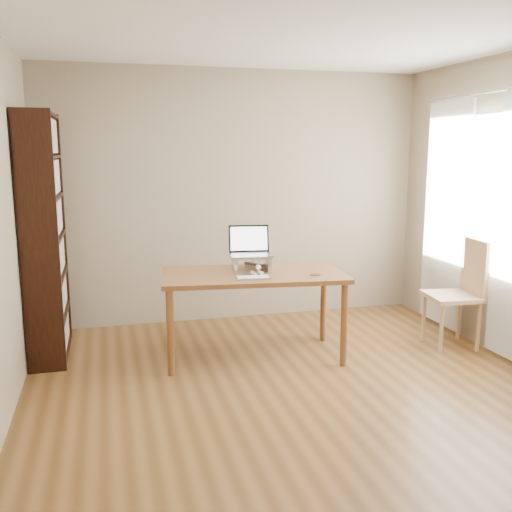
# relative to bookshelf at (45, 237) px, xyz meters

# --- Properties ---
(room) EXTENTS (4.04, 4.54, 2.64)m
(room) POSITION_rel_bookshelf_xyz_m (1.86, -1.54, 0.25)
(room) COLOR #573716
(room) RESTS_ON ground
(bookshelf) EXTENTS (0.30, 0.90, 2.10)m
(bookshelf) POSITION_rel_bookshelf_xyz_m (0.00, 0.00, 0.00)
(bookshelf) COLOR black
(bookshelf) RESTS_ON ground
(curtains) EXTENTS (0.03, 1.90, 2.25)m
(curtains) POSITION_rel_bookshelf_xyz_m (3.75, -0.75, 0.12)
(curtains) COLOR white
(curtains) RESTS_ON ground
(desk) EXTENTS (1.63, 0.95, 0.75)m
(desk) POSITION_rel_bookshelf_xyz_m (1.71, -0.51, -0.39)
(desk) COLOR brown
(desk) RESTS_ON ground
(laptop_stand) EXTENTS (0.32, 0.25, 0.13)m
(laptop_stand) POSITION_rel_bookshelf_xyz_m (1.71, -0.43, -0.22)
(laptop_stand) COLOR silver
(laptop_stand) RESTS_ON desk
(laptop) EXTENTS (0.38, 0.33, 0.25)m
(laptop) POSITION_rel_bookshelf_xyz_m (1.71, -0.37, -0.10)
(laptop) COLOR silver
(laptop) RESTS_ON laptop_stand
(keyboard) EXTENTS (0.29, 0.15, 0.02)m
(keyboard) POSITION_rel_bookshelf_xyz_m (1.65, -0.73, -0.29)
(keyboard) COLOR silver
(keyboard) RESTS_ON desk
(coaster) EXTENTS (0.09, 0.09, 0.01)m
(coaster) POSITION_rel_bookshelf_xyz_m (2.20, -0.72, -0.30)
(coaster) COLOR brown
(coaster) RESTS_ON desk
(cat) EXTENTS (0.24, 0.48, 0.15)m
(cat) POSITION_rel_bookshelf_xyz_m (1.71, -0.40, -0.24)
(cat) COLOR #49443A
(cat) RESTS_ON desk
(chair) EXTENTS (0.48, 0.48, 0.99)m
(chair) POSITION_rel_bookshelf_xyz_m (3.61, -0.72, -0.51)
(chair) COLOR tan
(chair) RESTS_ON ground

